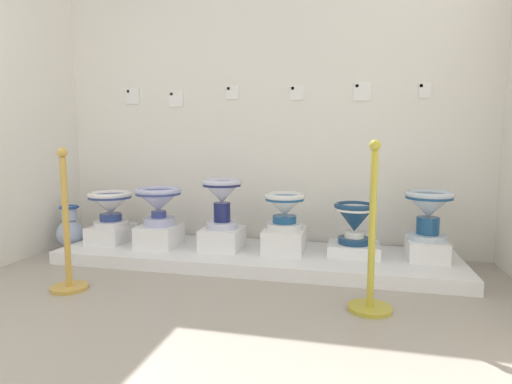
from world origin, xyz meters
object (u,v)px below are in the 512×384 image
object	(u,v)px
info_placard_third	(232,92)
antique_toilet_squat_floral	(285,207)
antique_toilet_pale_glazed	(429,208)
info_placard_first	(132,96)
antique_toilet_broad_patterned	(110,204)
stanchion_post_near_right	(371,261)
plinth_block_central_ornate	(222,238)
info_placard_fifth	(362,91)
plinth_block_slender_white	(354,249)
info_placard_sixth	(425,90)
plinth_block_pale_glazed	(427,249)
antique_toilet_slender_white	(355,218)
info_placard_fourth	(297,93)
antique_toilet_tall_cobalt	(158,201)
plinth_block_squat_floral	(284,240)
plinth_block_tall_cobalt	(159,236)
antique_toilet_central_ornate	(222,196)
stanchion_post_near_left	(67,246)
decorative_vase_corner	(70,231)
plinth_block_broad_patterned	(112,233)
info_placard_second	(176,99)

from	to	relation	value
info_placard_third	antique_toilet_squat_floral	bearing A→B (deg)	-36.08
antique_toilet_pale_glazed	info_placard_first	world-z (taller)	info_placard_first
antique_toilet_broad_patterned	stanchion_post_near_right	distance (m)	2.32
plinth_block_central_ornate	info_placard_fifth	bearing A→B (deg)	20.74
plinth_block_slender_white	stanchion_post_near_right	world-z (taller)	stanchion_post_near_right
info_placard_sixth	stanchion_post_near_right	size ratio (longest dim) A/B	0.13
antique_toilet_pale_glazed	plinth_block_central_ornate	bearing A→B (deg)	-178.40
antique_toilet_broad_patterned	plinth_block_pale_glazed	distance (m)	2.63
antique_toilet_slender_white	info_placard_fifth	xyz separation A→B (m)	(0.04, 0.37, 1.00)
antique_toilet_broad_patterned	info_placard_fourth	size ratio (longest dim) A/B	3.00
plinth_block_pale_glazed	antique_toilet_tall_cobalt	bearing A→B (deg)	-177.39
info_placard_fourth	stanchion_post_near_right	bearing A→B (deg)	-63.54
antique_toilet_tall_cobalt	plinth_block_central_ornate	bearing A→B (deg)	5.56
antique_toilet_slender_white	plinth_block_squat_floral	bearing A→B (deg)	-177.15
plinth_block_tall_cobalt	antique_toilet_squat_floral	distance (m)	1.09
plinth_block_tall_cobalt	info_placard_third	world-z (taller)	info_placard_third
antique_toilet_central_ornate	stanchion_post_near_left	world-z (taller)	stanchion_post_near_left
plinth_block_squat_floral	decorative_vase_corner	world-z (taller)	decorative_vase_corner
antique_toilet_squat_floral	stanchion_post_near_left	bearing A→B (deg)	-144.91
plinth_block_squat_floral	antique_toilet_pale_glazed	world-z (taller)	antique_toilet_pale_glazed
info_placard_sixth	stanchion_post_near_right	xyz separation A→B (m)	(-0.43, -1.20, -1.09)
antique_toilet_slender_white	plinth_block_pale_glazed	size ratio (longest dim) A/B	0.98
antique_toilet_squat_floral	antique_toilet_pale_glazed	world-z (taller)	antique_toilet_pale_glazed
antique_toilet_squat_floral	info_placard_first	world-z (taller)	info_placard_first
plinth_block_broad_patterned	stanchion_post_near_left	xyz separation A→B (m)	(0.25, -0.89, 0.12)
plinth_block_slender_white	stanchion_post_near_right	xyz separation A→B (m)	(0.09, -0.84, 0.15)
plinth_block_central_ornate	plinth_block_tall_cobalt	bearing A→B (deg)	-174.44
plinth_block_pale_glazed	stanchion_post_near_left	bearing A→B (deg)	-158.47
plinth_block_broad_patterned	plinth_block_slender_white	size ratio (longest dim) A/B	0.96
plinth_block_pale_glazed	plinth_block_tall_cobalt	bearing A→B (deg)	-177.39
antique_toilet_squat_floral	info_placard_first	bearing A→B (deg)	165.48
info_placard_second	info_placard_fourth	distance (m)	1.12
antique_toilet_tall_cobalt	stanchion_post_near_left	distance (m)	0.89
antique_toilet_central_ornate	plinth_block_squat_floral	size ratio (longest dim) A/B	1.09
antique_toilet_broad_patterned	decorative_vase_corner	size ratio (longest dim) A/B	0.93
plinth_block_broad_patterned	info_placard_third	xyz separation A→B (m)	(1.00, 0.41, 1.24)
plinth_block_central_ornate	info_placard_first	size ratio (longest dim) A/B	2.32
plinth_block_slender_white	info_placard_third	bearing A→B (deg)	161.26
plinth_block_tall_cobalt	antique_toilet_squat_floral	size ratio (longest dim) A/B	1.03
info_placard_fourth	info_placard_sixth	xyz separation A→B (m)	(1.03, -0.00, -0.01)
stanchion_post_near_left	plinth_block_broad_patterned	bearing A→B (deg)	105.61
info_placard_third	info_placard_sixth	bearing A→B (deg)	-0.00
antique_toilet_pale_glazed	info_placard_fourth	world-z (taller)	info_placard_fourth
info_placard_third	info_placard_fifth	xyz separation A→B (m)	(1.12, 0.00, -0.02)
antique_toilet_squat_floral	info_placard_first	xyz separation A→B (m)	(-1.52, 0.39, 0.95)
antique_toilet_tall_cobalt	stanchion_post_near_left	bearing A→B (deg)	-105.93
plinth_block_squat_floral	plinth_block_broad_patterned	bearing A→B (deg)	-179.42
antique_toilet_central_ornate	info_placard_first	world-z (taller)	info_placard_first
antique_toilet_central_ornate	info_placard_fourth	bearing A→B (deg)	37.00
info_placard_first	antique_toilet_central_ornate	bearing A→B (deg)	-22.30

